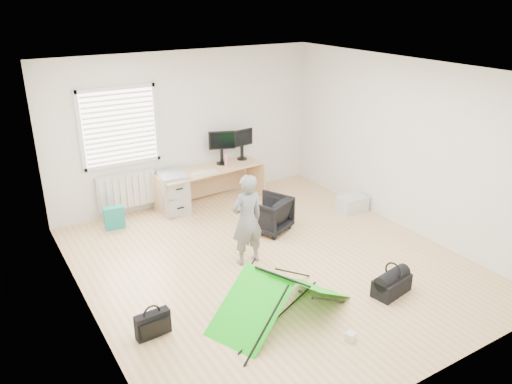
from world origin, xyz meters
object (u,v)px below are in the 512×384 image
monitor_right (242,148)px  thermos (226,160)px  filing_cabinet (173,192)px  duffel_bag (391,285)px  desk (210,186)px  monitor_left (222,152)px  storage_crate (352,204)px  kite (281,296)px  laptop_bag (153,324)px  person (247,220)px  office_chair (269,214)px

monitor_right → thermos: (-0.44, -0.21, -0.09)m
filing_cabinet → duffel_bag: filing_cabinet is taller
desk → monitor_left: bearing=15.2°
monitor_right → storage_crate: 2.27m
filing_cabinet → kite: 3.52m
thermos → duffel_bag: 3.88m
monitor_left → laptop_bag: (-2.57, -3.18, -0.74)m
laptop_bag → monitor_left: bearing=47.6°
monitor_left → storage_crate: (1.65, -1.74, -0.76)m
monitor_right → laptop_bag: monitor_right is taller
desk → monitor_right: (0.75, 0.15, 0.55)m
desk → filing_cabinet: size_ratio=2.73×
storage_crate → duffel_bag: 2.59m
monitor_right → storage_crate: monitor_right is taller
thermos → laptop_bag: thermos is taller
duffel_bag → storage_crate: bearing=49.0°
kite → person: bearing=53.4°
desk → kite: (-0.82, -3.51, -0.07)m
filing_cabinet → kite: (-0.10, -3.51, -0.09)m
filing_cabinet → monitor_left: (1.03, 0.11, 0.54)m
office_chair → storage_crate: office_chair is taller
duffel_bag → laptop_bag: bearing=154.3°
monitor_left → monitor_right: monitor_left is taller
desk → monitor_right: size_ratio=4.38×
kite → storage_crate: 3.36m
office_chair → duffel_bag: size_ratio=1.17×
laptop_bag → duffel_bag: 3.01m
filing_cabinet → monitor_left: 1.17m
office_chair → person: bearing=15.7°
laptop_bag → duffel_bag: laptop_bag is taller
monitor_right → office_chair: bearing=-112.5°
filing_cabinet → kite: size_ratio=0.41×
filing_cabinet → office_chair: 1.82m
desk → filing_cabinet: filing_cabinet is taller
person → monitor_right: bearing=-119.1°
monitor_right → person: size_ratio=0.33×
monitor_left → office_chair: bearing=-70.2°
office_chair → thermos: bearing=-115.8°
office_chair → storage_crate: 1.68m
thermos → storage_crate: size_ratio=0.48×
monitor_left → monitor_right: size_ratio=1.07×
desk → person: 2.29m
monitor_left → kite: size_ratio=0.28×
desk → monitor_right: bearing=6.6°
monitor_left → duffel_bag: size_ratio=0.89×
office_chair → person: size_ratio=0.47×
desk → thermos: size_ratio=8.23×
kite → office_chair: bearing=37.3°
laptop_bag → monitor_right: bearing=43.4°
kite → duffel_bag: (1.47, -0.35, -0.15)m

